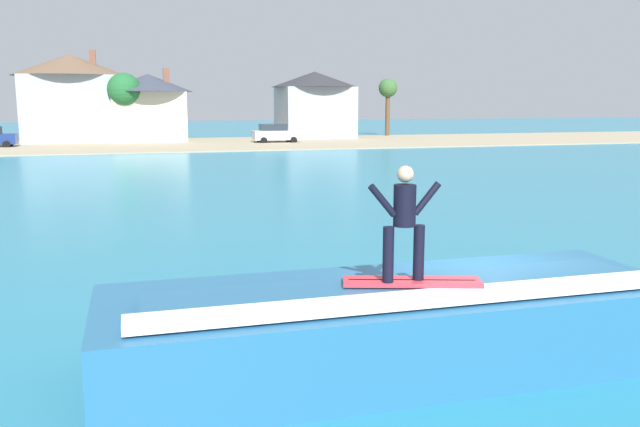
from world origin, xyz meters
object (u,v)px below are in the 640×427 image
Objects in this scene: house_small_cottage at (149,103)px; tree_tall_bare at (124,90)px; surfer at (404,217)px; tree_short_bushy at (388,91)px; car_far_shore at (276,133)px; house_with_chimney at (72,94)px; wave_crest at (395,325)px; house_gabled_white at (315,102)px; surfboard at (412,282)px.

house_small_cottage is 3.38m from tree_tall_bare.
surfer is 68.09m from tree_short_bushy.
house_small_cottage reaches higher than tree_tall_bare.
car_far_shore is 20.75m from house_with_chimney.
house_small_cottage reaches higher than tree_short_bushy.
tree_tall_bare is (-13.97, 2.79, 4.10)m from car_far_shore.
wave_crest is 62.26m from house_with_chimney.
house_small_cottage is at bearing -173.21° from house_gabled_white.
wave_crest is 4.29× the size of surfboard.
surfboard is at bearing 5.87° from surfer.
tree_tall_bare is (-4.25, 57.13, 3.63)m from surfboard.
car_far_shore is 0.52× the size of house_small_cottage.
car_far_shore is at bearing -21.43° from house_with_chimney.
surfboard is at bearing -73.62° from wave_crest.
surfboard is 0.45× the size of car_far_shore.
wave_crest is 0.79× the size of house_with_chimney.
house_small_cottage is (-17.62, -2.10, -0.11)m from house_gabled_white.
house_gabled_white is 9.53m from tree_short_bushy.
house_gabled_white reaches higher than wave_crest.
surfer is 63.46m from house_gabled_white.
tree_tall_bare is at bearing -167.80° from house_gabled_white.
surfer is 59.40m from house_small_cottage.
car_far_shore is 13.05m from house_small_cottage.
house_with_chimney is 34.22m from tree_short_bushy.
wave_crest is 1.01× the size of house_small_cottage.
surfer is 0.18× the size of house_gabled_white.
surfboard is 57.41m from tree_tall_bare.
tree_tall_bare is at bearing -168.18° from tree_short_bushy.
wave_crest is 59.09m from house_small_cottage.
tree_tall_bare reaches higher than surfer.
surfboard is at bearing -88.08° from house_small_cottage.
surfboard is 63.44m from house_gabled_white.
house_gabled_white is at bearing 75.61° from surfer.
surfboard is 55.21m from car_far_shore.
tree_short_bushy reaches higher than car_far_shore.
car_far_shore is (9.86, 54.36, -1.43)m from surfer.
tree_tall_bare is at bearing 168.72° from car_far_shore.
tree_short_bushy is at bearing 2.39° from house_with_chimney.
surfer is at bearing -96.03° from wave_crest.
surfboard is 68.07m from tree_short_bushy.
wave_crest is at bearing -85.82° from tree_tall_bare.
house_with_chimney is (-9.18, 61.45, 4.03)m from wave_crest.
house_gabled_white is (15.77, 61.45, 1.59)m from surfer.
surfboard is at bearing -104.27° from house_gabled_white.
surfer is at bearing -174.13° from surfboard.
house_small_cottage is at bearing -18.72° from house_with_chimney.
car_far_shore is at bearing 79.69° from wave_crest.
house_with_chimney reaches higher than house_gabled_white.
surfer reaches higher than car_far_shore.
house_with_chimney is at bearing 179.14° from house_gabled_white.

